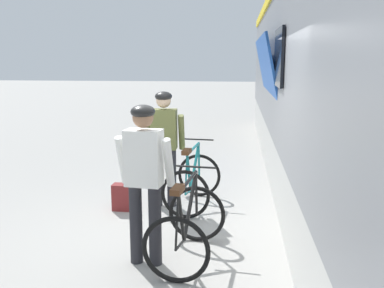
% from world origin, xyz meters
% --- Properties ---
extents(ground_plane, '(80.00, 80.00, 0.00)m').
position_xyz_m(ground_plane, '(0.00, 0.00, 0.00)').
color(ground_plane, '#A09E99').
extents(cyclist_near_in_white, '(0.64, 0.35, 1.76)m').
position_xyz_m(cyclist_near_in_white, '(-0.30, -0.70, 1.05)').
color(cyclist_near_in_white, '#232328').
rests_on(cyclist_near_in_white, ground).
extents(cyclist_far_in_olive, '(0.62, 0.32, 1.76)m').
position_xyz_m(cyclist_far_in_olive, '(-0.42, 1.16, 1.05)').
color(cyclist_far_in_olive, '#232328').
rests_on(cyclist_far_in_olive, ground).
extents(bicycle_near_black, '(0.82, 1.14, 0.99)m').
position_xyz_m(bicycle_near_black, '(0.15, -0.59, 0.40)').
color(bicycle_near_black, black).
rests_on(bicycle_near_black, ground).
extents(bicycle_far_teal, '(0.81, 1.13, 0.99)m').
position_xyz_m(bicycle_far_teal, '(0.02, 1.16, 0.40)').
color(bicycle_far_teal, black).
rests_on(bicycle_far_teal, ground).
extents(backpack_on_platform, '(0.29, 0.19, 0.40)m').
position_xyz_m(backpack_on_platform, '(-1.02, 0.90, 0.20)').
color(backpack_on_platform, maroon).
rests_on(backpack_on_platform, ground).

